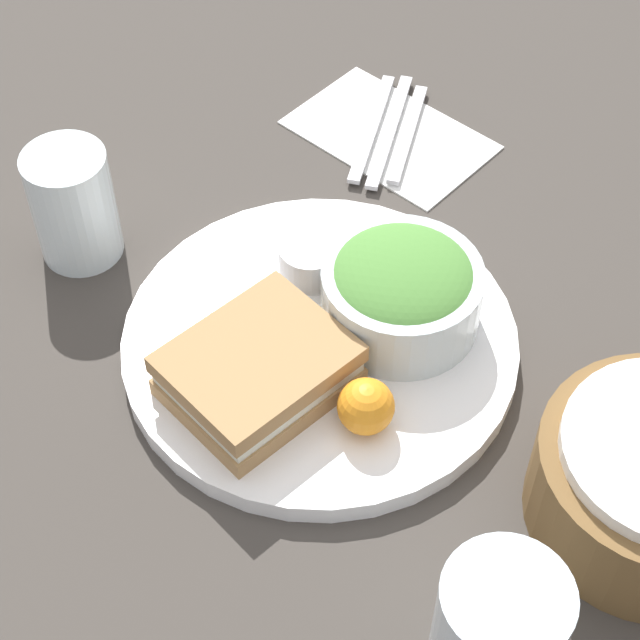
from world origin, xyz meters
name	(u,v)px	position (x,y,z in m)	size (l,w,h in m)	color
ground_plane	(320,350)	(0.00, 0.00, 0.00)	(4.00, 4.00, 0.00)	#3D3833
plate	(320,343)	(0.00, 0.00, 0.01)	(0.32, 0.32, 0.02)	white
sandwich	(260,372)	(0.07, 0.00, 0.04)	(0.14, 0.12, 0.04)	#A37A4C
salad_bowl	(402,290)	(-0.06, 0.04, 0.05)	(0.13, 0.13, 0.07)	silver
dressing_cup	(310,260)	(-0.05, -0.05, 0.03)	(0.05, 0.05, 0.03)	#B7B7BC
orange_wedge	(366,406)	(0.04, 0.08, 0.04)	(0.04, 0.04, 0.04)	orange
drink_glass	(497,633)	(0.13, 0.26, 0.05)	(0.08, 0.08, 0.11)	silver
napkin	(389,134)	(-0.25, -0.13, 0.00)	(0.12, 0.19, 0.00)	white
fork	(372,128)	(-0.24, -0.15, 0.01)	(0.16, 0.01, 0.01)	silver
knife	(390,130)	(-0.25, -0.13, 0.01)	(0.17, 0.01, 0.01)	silver
spoon	(408,133)	(-0.26, -0.11, 0.01)	(0.15, 0.01, 0.01)	silver
water_glass	(73,205)	(0.06, -0.24, 0.05)	(0.07, 0.07, 0.11)	silver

